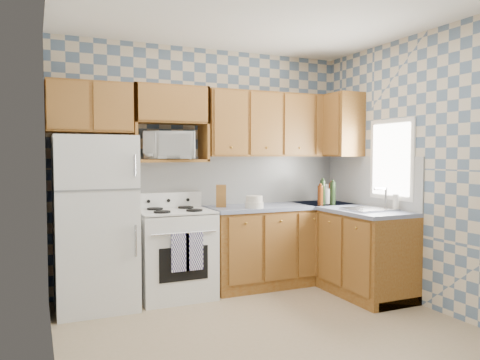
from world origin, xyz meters
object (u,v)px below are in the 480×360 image
refrigerator (95,222)px  stove_body (175,254)px  microwave (170,146)px  electric_kettle (327,196)px

refrigerator → stove_body: size_ratio=1.87×
microwave → electric_kettle: bearing=10.1°
electric_kettle → microwave: bearing=173.4°
refrigerator → stove_body: (0.80, 0.03, -0.39)m
refrigerator → electric_kettle: (2.66, -0.05, 0.17)m
stove_body → microwave: bearing=93.1°
electric_kettle → stove_body: bearing=177.7°
electric_kettle → refrigerator: bearing=178.9°
refrigerator → stove_body: refrigerator is taller
stove_body → electric_kettle: bearing=-2.3°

